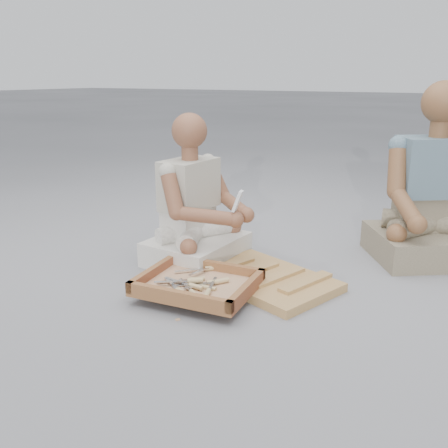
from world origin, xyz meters
The scene contains 26 objects.
ground centered at (0.00, 0.00, 0.00)m, with size 60.00×60.00×0.00m, color gray.
carved_panel centered at (0.15, 0.22, 0.02)m, with size 0.65×0.43×0.04m, color olive.
tool_tray centered at (-0.05, -0.08, 0.07)m, with size 0.54×0.45×0.07m.
chisel_0 centered at (-0.08, -0.20, 0.07)m, with size 0.19×0.14×0.02m.
chisel_1 centered at (-0.08, -0.10, 0.09)m, with size 0.19×0.15×0.02m.
chisel_2 centered at (-0.09, 0.11, 0.08)m, with size 0.06×0.22×0.02m.
chisel_3 centered at (-0.09, -0.06, 0.07)m, with size 0.18×0.16×0.02m.
chisel_4 centered at (-0.05, -0.13, 0.08)m, with size 0.22×0.04×0.02m.
chisel_5 centered at (-0.10, 0.09, 0.08)m, with size 0.17×0.17×0.02m.
chisel_6 centered at (0.03, -0.03, 0.08)m, with size 0.14×0.19×0.02m.
chisel_7 centered at (-0.01, -0.04, 0.07)m, with size 0.17×0.16×0.02m.
chisel_8 centered at (0.05, -0.15, 0.08)m, with size 0.09×0.21×0.02m.
chisel_9 centered at (-0.01, -0.18, 0.08)m, with size 0.19×0.15×0.02m.
chisel_10 centered at (-0.07, -0.19, 0.08)m, with size 0.20×0.13×0.02m.
chisel_11 centered at (0.00, -0.10, 0.07)m, with size 0.22×0.04×0.02m.
wood_chip_0 centered at (0.01, 0.02, 0.00)m, with size 0.02×0.01×0.00m, color tan.
wood_chip_1 centered at (-0.13, -0.08, 0.00)m, with size 0.02×0.01×0.00m, color tan.
wood_chip_2 centered at (-0.14, -0.17, 0.00)m, with size 0.02×0.01×0.00m, color tan.
wood_chip_3 centered at (-0.40, 0.19, 0.00)m, with size 0.02×0.01×0.00m, color tan.
wood_chip_4 centered at (0.10, 0.17, 0.00)m, with size 0.02×0.01×0.00m, color tan.
wood_chip_5 centered at (-0.27, 0.23, 0.00)m, with size 0.02×0.01×0.00m, color tan.
wood_chip_6 centered at (0.00, -0.30, 0.00)m, with size 0.02×0.01×0.00m, color tan.
wood_chip_7 centered at (0.19, 0.10, 0.00)m, with size 0.02×0.01×0.00m, color tan.
craftsman centered at (-0.32, 0.33, 0.27)m, with size 0.54×0.53×0.79m.
companion centered at (0.77, 1.01, 0.32)m, with size 0.78×0.74×0.95m.
mobile_phone centered at (-0.03, 0.26, 0.39)m, with size 0.06×0.06×0.11m.
Camera 1 is at (1.10, -1.82, 0.97)m, focal length 40.00 mm.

